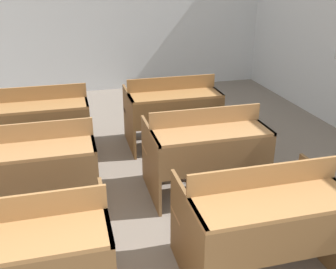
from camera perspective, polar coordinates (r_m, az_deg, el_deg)
name	(u,v)px	position (r m, az deg, el deg)	size (l,w,h in m)	color
wall_back	(82,3)	(7.45, -12.32, 18.17)	(6.85, 0.06, 3.20)	silver
bench_front_left	(20,256)	(2.76, -20.72, -16.21)	(1.14, 0.80, 0.91)	brown
bench_front_right	(262,219)	(3.00, 13.50, -11.77)	(1.14, 0.80, 0.91)	brown
bench_second_left	(33,167)	(3.81, -19.05, -4.51)	(1.14, 0.80, 0.91)	brown
bench_second_right	(206,149)	(3.98, 5.47, -2.04)	(1.14, 0.80, 0.91)	brown
bench_third_left	(40,121)	(4.91, -18.09, 1.84)	(1.14, 0.80, 0.91)	brown
bench_third_right	(172,109)	(5.07, 0.62, 3.68)	(1.14, 0.80, 0.91)	brown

